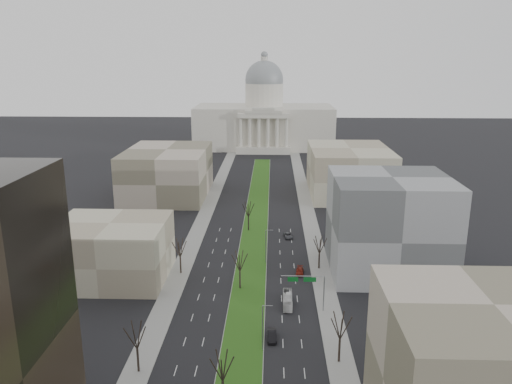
% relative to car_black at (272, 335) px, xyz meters
% --- Properties ---
extents(ground, '(600.00, 600.00, 0.00)m').
position_rel_car_black_xyz_m(ground, '(-5.39, 61.04, -0.80)').
color(ground, black).
rests_on(ground, ground).
extents(median, '(8.00, 222.03, 0.20)m').
position_rel_car_black_xyz_m(median, '(-5.39, 60.03, -0.70)').
color(median, '#999993').
rests_on(median, ground).
extents(sidewalk_left, '(5.00, 330.00, 0.15)m').
position_rel_car_black_xyz_m(sidewalk_left, '(-22.89, 36.04, -0.72)').
color(sidewalk_left, gray).
rests_on(sidewalk_left, ground).
extents(sidewalk_right, '(5.00, 330.00, 0.15)m').
position_rel_car_black_xyz_m(sidewalk_right, '(12.11, 36.04, -0.72)').
color(sidewalk_right, gray).
rests_on(sidewalk_right, ground).
extents(capitol, '(80.00, 46.00, 55.00)m').
position_rel_car_black_xyz_m(capitol, '(-5.39, 210.62, 15.51)').
color(capitol, beige).
rests_on(capitol, ground).
extents(building_beige_left, '(26.00, 22.00, 14.00)m').
position_rel_car_black_xyz_m(building_beige_left, '(-38.39, 26.04, 6.20)').
color(building_beige_left, tan).
rests_on(building_beige_left, ground).
extents(building_tan_right, '(26.00, 24.00, 22.00)m').
position_rel_car_black_xyz_m(building_tan_right, '(27.61, -26.96, 10.20)').
color(building_tan_right, gray).
rests_on(building_tan_right, ground).
extents(building_grey_right, '(28.00, 26.00, 24.00)m').
position_rel_car_black_xyz_m(building_grey_right, '(28.61, 33.04, 11.20)').
color(building_grey_right, '#5B5D60').
rests_on(building_grey_right, ground).
extents(building_far_left, '(30.00, 40.00, 18.00)m').
position_rel_car_black_xyz_m(building_far_left, '(-40.39, 101.04, 8.20)').
color(building_far_left, gray).
rests_on(building_far_left, ground).
extents(building_far_right, '(30.00, 40.00, 18.00)m').
position_rel_car_black_xyz_m(building_far_right, '(29.61, 106.04, 8.20)').
color(building_far_right, tan).
rests_on(building_far_right, ground).
extents(tree_left_mid, '(5.40, 5.40, 9.72)m').
position_rel_car_black_xyz_m(tree_left_mid, '(-22.59, -10.96, 6.20)').
color(tree_left_mid, black).
rests_on(tree_left_mid, ground).
extents(tree_left_far, '(5.28, 5.28, 9.50)m').
position_rel_car_black_xyz_m(tree_left_far, '(-22.59, 29.04, 6.04)').
color(tree_left_far, black).
rests_on(tree_left_far, ground).
extents(tree_right_mid, '(5.52, 5.52, 9.94)m').
position_rel_car_black_xyz_m(tree_right_mid, '(11.81, -6.96, 6.36)').
color(tree_right_mid, black).
rests_on(tree_right_mid, ground).
extents(tree_right_far, '(5.04, 5.04, 9.07)m').
position_rel_car_black_xyz_m(tree_right_far, '(11.81, 33.04, 5.73)').
color(tree_right_far, black).
rests_on(tree_right_far, ground).
extents(tree_median_a, '(5.40, 5.40, 9.72)m').
position_rel_car_black_xyz_m(tree_median_a, '(-7.39, -18.96, 6.20)').
color(tree_median_a, black).
rests_on(tree_median_a, ground).
extents(tree_median_b, '(5.40, 5.40, 9.72)m').
position_rel_car_black_xyz_m(tree_median_b, '(-7.39, 21.04, 6.20)').
color(tree_median_b, black).
rests_on(tree_median_b, ground).
extents(tree_median_c, '(5.40, 5.40, 9.72)m').
position_rel_car_black_xyz_m(tree_median_c, '(-7.39, 61.04, 6.20)').
color(tree_median_c, black).
rests_on(tree_median_c, ground).
extents(streetlamp_median_b, '(1.90, 0.20, 9.16)m').
position_rel_car_black_xyz_m(streetlamp_median_b, '(-1.63, -3.96, 4.01)').
color(streetlamp_median_b, gray).
rests_on(streetlamp_median_b, ground).
extents(streetlamp_median_c, '(1.90, 0.20, 9.16)m').
position_rel_car_black_xyz_m(streetlamp_median_c, '(-1.63, 36.04, 4.01)').
color(streetlamp_median_c, gray).
rests_on(streetlamp_median_c, ground).
extents(mast_arm_signs, '(9.12, 0.24, 8.09)m').
position_rel_car_black_xyz_m(mast_arm_signs, '(8.10, 11.07, 5.31)').
color(mast_arm_signs, gray).
rests_on(mast_arm_signs, ground).
extents(car_black, '(1.92, 4.92, 1.60)m').
position_rel_car_black_xyz_m(car_black, '(0.00, 0.00, 0.00)').
color(car_black, black).
rests_on(car_black, ground).
extents(car_red, '(2.21, 4.71, 1.33)m').
position_rel_car_black_xyz_m(car_red, '(6.82, 29.83, -0.13)').
color(car_red, maroon).
rests_on(car_red, ground).
extents(car_grey_far, '(2.83, 5.02, 1.32)m').
position_rel_car_black_xyz_m(car_grey_far, '(4.64, 55.26, -0.14)').
color(car_grey_far, '#494B51').
rests_on(car_grey_far, ground).
extents(box_van, '(2.03, 8.25, 2.29)m').
position_rel_car_black_xyz_m(box_van, '(3.37, 13.67, 0.35)').
color(box_van, silver).
rests_on(box_van, ground).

